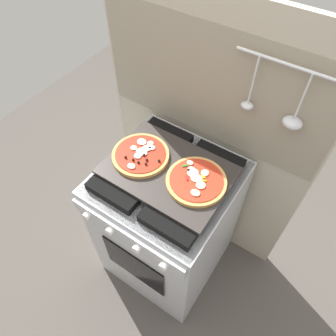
{
  "coord_description": "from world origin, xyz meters",
  "views": [
    {
      "loc": [
        0.47,
        -0.71,
        2.0
      ],
      "look_at": [
        0.0,
        0.0,
        0.93
      ],
      "focal_mm": 33.88,
      "sensor_mm": 36.0,
      "label": 1
    }
  ],
  "objects": [
    {
      "name": "pizza_right",
      "position": [
        0.14,
        0.01,
        0.93
      ],
      "size": [
        0.26,
        0.26,
        0.03
      ],
      "color": "tan",
      "rests_on": "baking_tray"
    },
    {
      "name": "pizza_left",
      "position": [
        -0.14,
        -0.01,
        0.93
      ],
      "size": [
        0.26,
        0.26,
        0.03
      ],
      "color": "tan",
      "rests_on": "baking_tray"
    },
    {
      "name": "baking_tray",
      "position": [
        0.0,
        0.0,
        0.91
      ],
      "size": [
        0.54,
        0.38,
        0.02
      ],
      "primitive_type": "cube",
      "color": "#2D2826",
      "rests_on": "stove"
    },
    {
      "name": "kitchen_backsplash",
      "position": [
        0.0,
        0.33,
        0.79
      ],
      "size": [
        1.1,
        0.09,
        1.55
      ],
      "color": "#B2A893",
      "rests_on": "ground_plane"
    },
    {
      "name": "ground_plane",
      "position": [
        0.0,
        0.0,
        0.0
      ],
      "size": [
        4.0,
        4.0,
        0.0
      ],
      "primitive_type": "plane",
      "color": "#4C4742"
    },
    {
      "name": "stove",
      "position": [
        -0.0,
        -0.0,
        0.45
      ],
      "size": [
        0.6,
        0.64,
        0.9
      ],
      "color": "#B7BABF",
      "rests_on": "ground_plane"
    }
  ]
}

